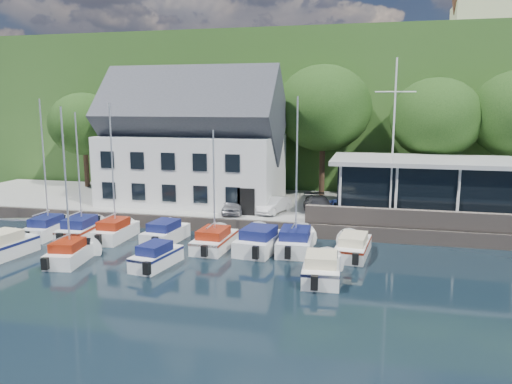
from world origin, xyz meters
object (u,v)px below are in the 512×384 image
at_px(car_white, 274,205).
at_px(car_blue, 341,208).
at_px(boat_r1_2, 113,175).
at_px(car_dgrey, 319,206).
at_px(boat_r1_7, 353,244).
at_px(boat_r2_4, 322,266).
at_px(boat_r1_5, 260,239).
at_px(boat_r2_1, 66,192).
at_px(club_pavilion, 423,186).
at_px(boat_r1_6, 297,178).
at_px(boat_r1_1, 78,170).
at_px(flagpole, 393,142).
at_px(boat_r2_2, 156,254).
at_px(harbor_building, 193,149).
at_px(car_silver, 234,205).
at_px(boat_r1_3, 166,231).
at_px(boat_r1_4, 214,183).
at_px(boat_r2_0, 4,244).
at_px(boat_r1_0, 45,174).

relative_size(car_white, car_blue, 0.99).
distance_m(car_blue, boat_r1_2, 16.03).
distance_m(car_white, car_dgrey, 3.35).
height_order(car_blue, boat_r1_7, car_blue).
relative_size(boat_r1_7, boat_r2_4, 1.14).
distance_m(boat_r1_5, boat_r2_1, 11.66).
height_order(club_pavilion, car_dgrey, club_pavilion).
bearing_deg(boat_r1_6, boat_r1_1, 179.40).
distance_m(flagpole, boat_r1_5, 11.31).
height_order(boat_r1_2, boat_r1_5, boat_r1_2).
relative_size(boat_r1_6, boat_r2_2, 1.84).
bearing_deg(harbor_building, boat_r1_1, -116.49).
bearing_deg(boat_r1_7, boat_r1_2, -174.27).
relative_size(boat_r1_1, boat_r2_1, 1.14).
distance_m(car_blue, boat_r1_5, 7.93).
height_order(boat_r1_2, boat_r1_6, boat_r1_6).
distance_m(car_silver, car_white, 3.01).
bearing_deg(boat_r2_4, boat_r1_3, 152.16).
distance_m(boat_r1_4, boat_r2_4, 8.91).
bearing_deg(car_silver, boat_r2_4, -60.94).
height_order(car_dgrey, boat_r2_1, boat_r2_1).
distance_m(car_blue, boat_r2_4, 10.76).
xyz_separation_m(boat_r1_2, boat_r2_2, (5.09, -4.64, -3.66)).
height_order(boat_r1_2, boat_r2_1, boat_r1_2).
distance_m(car_silver, boat_r1_1, 11.17).
relative_size(boat_r2_0, boat_r2_4, 1.02).
distance_m(boat_r1_2, boat_r2_0, 7.66).
bearing_deg(boat_r2_2, boat_r1_4, 71.78).
xyz_separation_m(boat_r1_0, boat_r1_7, (20.68, 0.32, -3.68)).
bearing_deg(boat_r1_5, boat_r1_2, -175.16).
xyz_separation_m(car_dgrey, boat_r1_6, (-0.76, -6.20, 2.95)).
relative_size(club_pavilion, car_blue, 3.63).
distance_m(harbor_building, boat_r1_3, 9.87).
xyz_separation_m(harbor_building, car_white, (7.31, -2.67, -3.76)).
height_order(car_white, boat_r1_5, car_white).
bearing_deg(harbor_building, boat_r1_7, -33.42).
distance_m(car_dgrey, boat_r2_2, 13.55).
height_order(boat_r1_1, boat_r1_2, boat_r1_1).
bearing_deg(boat_r1_7, flagpole, 72.73).
distance_m(boat_r1_2, boat_r1_7, 16.19).
distance_m(boat_r1_4, boat_r1_5, 4.45).
xyz_separation_m(boat_r2_0, boat_r2_2, (9.62, 0.39, -0.08)).
bearing_deg(boat_r1_2, boat_r2_4, -18.63).
relative_size(boat_r1_0, boat_r1_3, 1.57).
relative_size(boat_r2_1, boat_r2_2, 1.64).
height_order(car_blue, boat_r1_4, boat_r1_4).
bearing_deg(boat_r2_4, boat_r2_0, 177.63).
distance_m(boat_r1_1, boat_r1_2, 2.33).
xyz_separation_m(flagpole, boat_r1_6, (-5.73, -5.19, -1.90)).
bearing_deg(car_dgrey, car_blue, -25.32).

